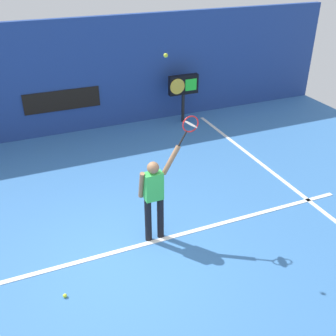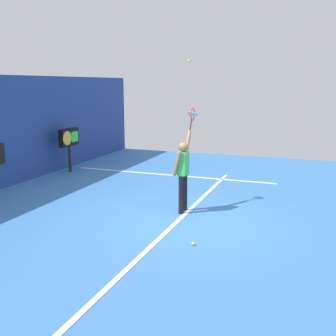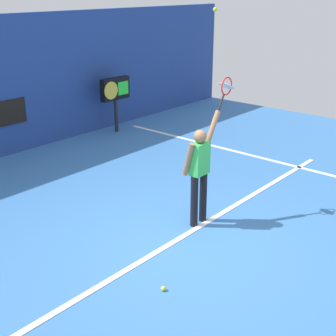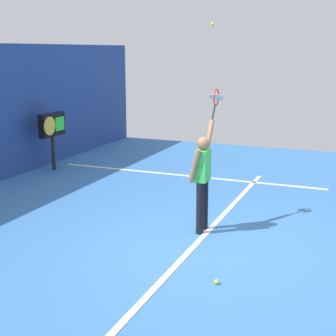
{
  "view_description": "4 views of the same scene",
  "coord_description": "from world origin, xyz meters",
  "views": [
    {
      "loc": [
        -1.46,
        -5.45,
        5.05
      ],
      "look_at": [
        1.01,
        0.45,
        1.45
      ],
      "focal_mm": 42.88,
      "sensor_mm": 36.0,
      "label": 1
    },
    {
      "loc": [
        -8.24,
        -2.6,
        3.03
      ],
      "look_at": [
        0.52,
        0.67,
        1.09
      ],
      "focal_mm": 43.51,
      "sensor_mm": 36.0,
      "label": 2
    },
    {
      "loc": [
        -5.32,
        -4.11,
        3.89
      ],
      "look_at": [
        0.43,
        0.82,
        0.98
      ],
      "focal_mm": 51.13,
      "sensor_mm": 36.0,
      "label": 3
    },
    {
      "loc": [
        -7.33,
        -2.27,
        3.13
      ],
      "look_at": [
        1.04,
        1.14,
        1.0
      ],
      "focal_mm": 53.78,
      "sensor_mm": 36.0,
      "label": 4
    }
  ],
  "objects": [
    {
      "name": "court_sideline",
      "position": [
        4.34,
        2.0,
        0.01
      ],
      "size": [
        0.1,
        7.0,
        0.01
      ],
      "primitive_type": "cube",
      "color": "white",
      "rests_on": "ground_plane"
    },
    {
      "name": "tennis_player",
      "position": [
        0.69,
        0.35,
        1.01
      ],
      "size": [
        0.77,
        0.31,
        1.93
      ],
      "color": "black",
      "rests_on": "ground_plane"
    },
    {
      "name": "ground_plane",
      "position": [
        0.0,
        0.0,
        0.0
      ],
      "size": [
        18.0,
        18.0,
        0.0
      ],
      "primitive_type": "plane",
      "color": "#3870B2"
    },
    {
      "name": "tennis_ball",
      "position": [
        0.91,
        0.29,
        3.54
      ],
      "size": [
        0.07,
        0.07,
        0.07
      ],
      "primitive_type": "sphere",
      "color": "#CCE033"
    },
    {
      "name": "tennis_racket",
      "position": [
        1.38,
        0.34,
        2.27
      ],
      "size": [
        0.45,
        0.27,
        0.61
      ],
      "color": "black"
    },
    {
      "name": "court_baseline",
      "position": [
        0.0,
        0.23,
        0.01
      ],
      "size": [
        10.0,
        0.1,
        0.01
      ],
      "primitive_type": "cube",
      "color": "white",
      "rests_on": "ground_plane"
    },
    {
      "name": "scoreboard_clock",
      "position": [
        3.64,
        5.48,
        1.16
      ],
      "size": [
        0.96,
        0.2,
        1.52
      ],
      "color": "black",
      "rests_on": "ground_plane"
    },
    {
      "name": "spare_ball",
      "position": [
        -1.21,
        -0.5,
        0.03
      ],
      "size": [
        0.07,
        0.07,
        0.07
      ],
      "primitive_type": "sphere",
      "color": "#CCE033",
      "rests_on": "ground_plane"
    }
  ]
}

